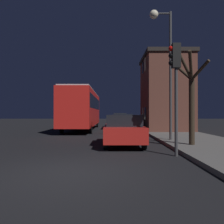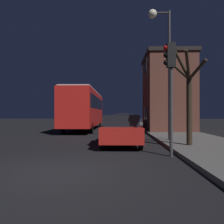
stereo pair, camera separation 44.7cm
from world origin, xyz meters
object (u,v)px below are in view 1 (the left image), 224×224
at_px(bare_tree, 192,96).
at_px(car_far_lane, 121,119).
at_px(streetlamp, 164,48).
at_px(bus, 84,107).
at_px(car_mid_lane, 123,123).
at_px(traffic_light, 176,75).
at_px(car_near_lane, 124,130).

relative_size(bare_tree, car_far_lane, 1.03).
bearing_deg(car_far_lane, streetlamp, -83.65).
relative_size(streetlamp, bus, 0.59).
xyz_separation_m(car_mid_lane, car_far_lane, (0.11, 8.94, 0.05)).
bearing_deg(streetlamp, bare_tree, -68.41).
relative_size(bus, car_mid_lane, 2.63).
distance_m(bare_tree, car_far_lane, 18.34).
bearing_deg(streetlamp, car_far_lane, 96.35).
relative_size(traffic_light, car_mid_lane, 0.92).
relative_size(traffic_light, car_far_lane, 1.03).
xyz_separation_m(bus, car_near_lane, (3.41, -10.47, -1.42)).
bearing_deg(traffic_light, bare_tree, 56.36).
distance_m(streetlamp, bare_tree, 3.47).
bearing_deg(car_mid_lane, car_far_lane, 89.31).
bearing_deg(bus, traffic_light, -68.58).
bearing_deg(bare_tree, streetlamp, 111.59).
xyz_separation_m(streetlamp, car_mid_lane, (-1.90, 7.21, -4.36)).
xyz_separation_m(streetlamp, bus, (-5.63, 9.44, -2.95)).
bearing_deg(traffic_light, streetlamp, 83.24).
bearing_deg(car_near_lane, bus, 108.06).
bearing_deg(car_mid_lane, streetlamp, -75.21).
relative_size(streetlamp, traffic_light, 1.69).
height_order(streetlamp, car_near_lane, streetlamp).
distance_m(streetlamp, bus, 11.38).
height_order(traffic_light, bus, traffic_light).
bearing_deg(car_near_lane, traffic_light, -57.19).
bearing_deg(car_mid_lane, car_near_lane, -92.18).
xyz_separation_m(streetlamp, bare_tree, (0.77, -1.95, -2.77)).
bearing_deg(car_mid_lane, bus, 149.19).
bearing_deg(bare_tree, car_near_lane, 163.01).
bearing_deg(car_near_lane, car_far_lane, 88.59).
distance_m(car_near_lane, car_mid_lane, 8.25).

